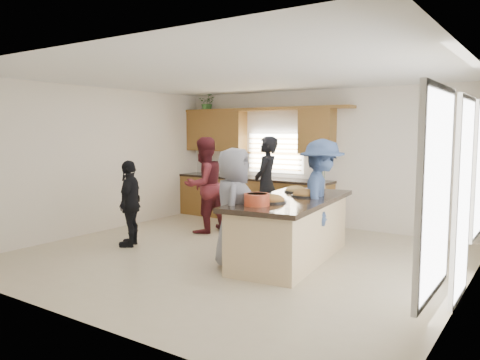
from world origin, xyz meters
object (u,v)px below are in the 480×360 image
Objects in this scene: woman_right_back at (321,197)px; woman_right_front at (234,208)px; woman_left_front at (130,203)px; island at (291,230)px; woman_left_mid at (204,185)px; woman_left_back at (266,184)px; salad_bowl at (257,199)px.

woman_right_back is 1.53m from woman_right_front.
woman_right_front reaches higher than woman_left_front.
woman_right_back reaches higher than island.
woman_right_back is (2.58, -0.29, -0.00)m from woman_left_mid.
woman_left_back is 1.20m from woman_left_mid.
woman_right_back is at bearing 56.88° from island.
island is 2.81m from woman_left_front.
woman_right_front is (-0.44, 0.08, -0.18)m from salad_bowl.
woman_left_front is 0.80× the size of woman_right_back.
salad_bowl is at bearing 58.30° from woman_left_front.
woman_right_back is at bearing 77.18° from salad_bowl.
island is 1.07m from salad_bowl.
salad_bowl is 0.19× the size of woman_left_back.
island is 1.63× the size of woman_right_front.
woman_right_front is at bearing 169.33° from salad_bowl.
woman_left_mid is 2.60m from woman_right_back.
woman_left_mid is at bearing 154.49° from island.
woman_left_front is (-2.63, 0.14, -0.31)m from salad_bowl.
woman_left_back is 1.08× the size of woman_right_front.
woman_left_mid is 2.44m from woman_right_front.
island is 1.53× the size of woman_right_back.
woman_left_front is 0.85× the size of woman_right_front.
woman_left_back reaches higher than woman_right_front.
woman_left_front is at bearing 176.96° from salad_bowl.
island is at bearing 29.11° from woman_left_back.
woman_right_front is (2.19, -0.06, 0.13)m from woman_left_front.
woman_left_back is 2.64m from woman_left_front.
woman_right_front is (-0.76, -1.32, -0.06)m from woman_right_back.
woman_left_back is 1.88m from woman_right_back.
woman_left_back is (-1.28, 2.40, -0.11)m from salad_bowl.
woman_left_back is at bearing 120.40° from woman_left_front.
woman_left_back reaches higher than salad_bowl.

